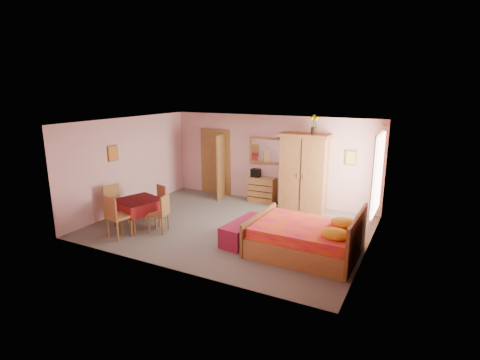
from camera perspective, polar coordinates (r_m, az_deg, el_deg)
The scene contains 23 objects.
floor at distance 9.45m, azimuth -1.38°, elevation -7.11°, with size 6.50×6.50×0.00m, color slate.
ceiling at distance 8.85m, azimuth -1.48°, elevation 8.80°, with size 6.50×6.50×0.00m, color brown.
wall_back at distance 11.27m, azimuth 4.70°, elevation 3.20°, with size 6.50×0.10×2.60m, color #DC9F9F.
wall_front at distance 7.05m, azimuth -11.26°, elevation -3.62°, with size 6.50×0.10×2.60m, color #DC9F9F.
wall_left at distance 10.96m, azimuth -16.51°, elevation 2.37°, with size 0.10×5.00×2.60m, color #DC9F9F.
wall_right at distance 8.07m, azimuth 19.28°, elevation -1.91°, with size 0.10×5.00×2.60m, color #DC9F9F.
doorway at distance 12.14m, azimuth -3.69°, elevation 2.68°, with size 1.06×0.12×2.15m, color #9E6B35.
window at distance 9.19m, azimuth 20.22°, elevation 0.87°, with size 0.08×1.40×1.95m, color white.
picture_left at distance 10.46m, azimuth -18.80°, elevation 3.89°, with size 0.04×0.32×0.42m, color orange.
picture_back at distance 10.53m, azimuth 16.55°, elevation 3.29°, with size 0.30×0.04×0.40m, color #D8BF59.
chest_of_drawers at distance 11.33m, azimuth 3.39°, elevation -1.50°, with size 0.80×0.40×0.76m, color #AE713B.
wall_mirror at distance 11.26m, azimuth 3.91°, elevation 4.50°, with size 1.02×0.05×0.80m, color white.
stereo at distance 11.29m, azimuth 2.41°, elevation 1.09°, with size 0.27×0.20×0.25m, color black.
floor_lamp at distance 11.03m, azimuth 6.30°, elevation 1.29°, with size 0.25×0.25×1.98m, color black.
wardrobe at distance 10.62m, azimuth 9.67°, elevation 1.17°, with size 1.38×0.71×2.16m, color #A26736.
sunflower_vase at distance 10.35m, azimuth 11.20°, elevation 8.32°, with size 0.21×0.21×0.52m, color yellow.
bed at distance 7.96m, azimuth 9.86°, elevation -7.53°, with size 2.20×1.73×1.02m, color #C91345.
bench at distance 8.56m, azimuth 0.73°, elevation -7.75°, with size 0.51×1.38×0.46m, color maroon.
dining_table at distance 9.66m, azimuth -15.10°, elevation -4.88°, with size 0.97×0.97×0.71m, color maroon.
chair_south at distance 9.10m, azimuth -17.99°, elevation -5.24°, with size 0.46×0.46×1.02m, color #9F6F36.
chair_north at distance 10.16m, azimuth -12.65°, elevation -3.33°, with size 0.39×0.39×0.87m, color #A06436.
chair_west at distance 10.06m, azimuth -18.34°, elevation -3.57°, with size 0.44×0.44×0.98m, color #A37637.
chair_east at distance 9.18m, azimuth -12.36°, elevation -5.03°, with size 0.42×0.42×0.92m, color #976133.
Camera 1 is at (4.24, -7.72, 3.40)m, focal length 28.00 mm.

